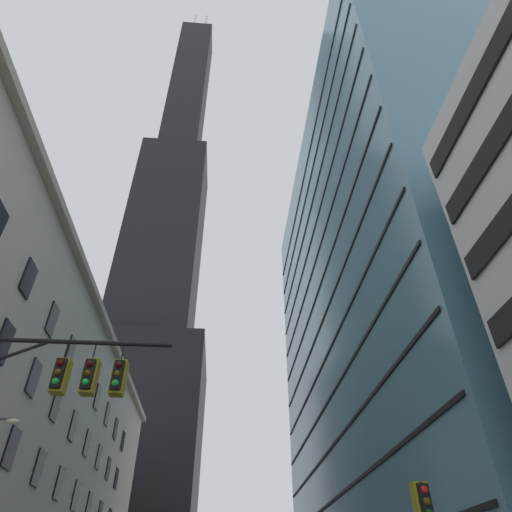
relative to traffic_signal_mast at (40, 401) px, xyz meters
name	(u,v)px	position (x,y,z in m)	size (l,w,h in m)	color
dark_skyscraper	(157,284)	(-13.25, 84.57, 60.28)	(27.85, 27.85, 217.72)	black
glass_office_midrise	(383,304)	(22.53, 28.40, 21.66)	(14.97, 49.46, 54.87)	teal
traffic_signal_mast	(40,401)	(0.00, 0.00, 0.00)	(6.38, 0.63, 7.70)	black
traffic_light_near_right	(425,512)	(10.80, 0.40, -2.62)	(0.40, 0.63, 3.75)	black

